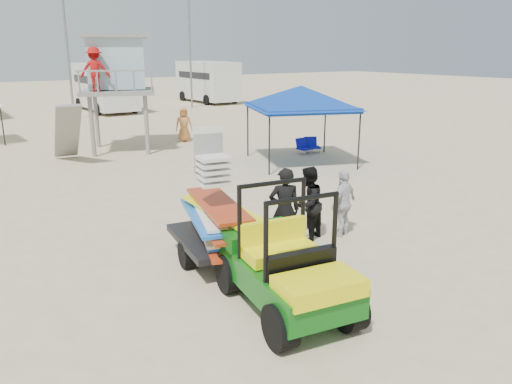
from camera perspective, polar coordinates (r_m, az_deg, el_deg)
ground at (r=8.46m, az=8.88°, el=-13.74°), size 140.00×140.00×0.00m
utility_cart at (r=8.10m, az=3.42°, el=-7.40°), size 1.75×2.88×2.06m
surf_trailer at (r=9.92m, az=-4.79°, el=-2.76°), size 1.75×2.77×2.43m
man_left at (r=10.50m, az=3.26°, el=-2.09°), size 0.80×0.69×1.83m
man_mid at (r=11.21m, az=5.94°, el=-1.35°), size 1.00×0.90×1.69m
man_right at (r=11.60m, az=9.95°, el=-1.26°), size 0.98×0.61×1.56m
lifeguard_tower at (r=21.93m, az=-15.97°, el=13.52°), size 3.77×3.77×4.65m
canopy_blue at (r=18.87m, az=5.17°, el=11.59°), size 4.46×4.46×3.30m
beach_chair_b at (r=20.89m, az=5.41°, el=5.25°), size 0.57×0.61×0.64m
beach_chair_c at (r=21.25m, az=6.40°, el=5.40°), size 0.71×0.78×0.64m
rv_mid_right at (r=37.07m, az=-16.96°, el=11.61°), size 2.64×7.00×3.25m
rv_far_right at (r=42.00m, az=-5.58°, el=12.64°), size 2.64×6.60×3.25m
light_pole_left at (r=33.30m, az=-20.71°, el=14.68°), size 0.14×0.14×8.00m
light_pole_right at (r=37.89m, az=-7.53°, el=15.56°), size 0.14×0.14×8.00m
distant_beachgoers at (r=22.30m, az=-24.54°, el=5.90°), size 11.13×1.54×1.68m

